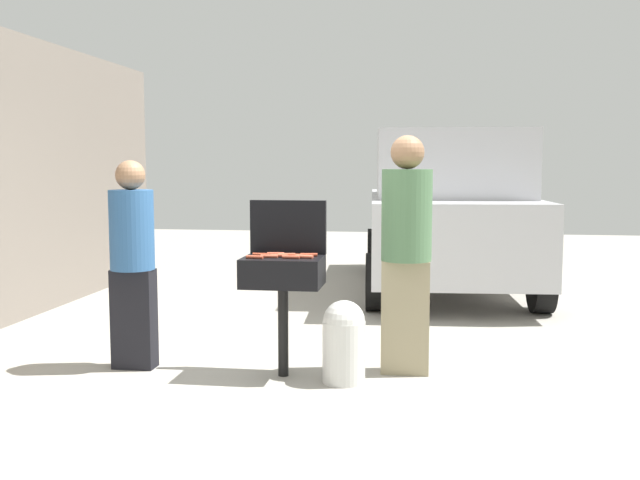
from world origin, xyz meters
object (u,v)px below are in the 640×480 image
Objects in this scene: hot_dog_1 at (261,255)px; hot_dog_10 at (276,254)px; hot_dog_8 at (279,256)px; parked_minivan at (446,210)px; hot_dog_7 at (309,255)px; person_left at (132,256)px; propane_tank at (344,340)px; hot_dog_0 at (291,257)px; person_right at (406,246)px; hot_dog_5 at (305,256)px; bbq_grill at (283,276)px; hot_dog_3 at (304,257)px; hot_dog_6 at (255,257)px; hot_dog_4 at (293,255)px; hot_dog_9 at (269,256)px; hot_dog_2 at (287,255)px.

hot_dog_1 is 0.12m from hot_dog_10.
hot_dog_8 is 0.03× the size of parked_minivan.
hot_dog_10 is (-0.26, 0.01, 0.00)m from hot_dog_7.
propane_tank is at bearing 3.86° from person_left.
hot_dog_0 is 0.28m from hot_dog_1.
person_left is at bearing -11.24° from person_right.
hot_dog_7 is (0.01, 0.10, 0.00)m from hot_dog_5.
hot_dog_3 reaches higher than bbq_grill.
hot_dog_0 is 1.00× the size of hot_dog_5.
hot_dog_3 is at bearing -95.21° from hot_dog_5.
hot_dog_1 is 1.04m from person_left.
propane_tank is (0.50, -0.08, -0.61)m from hot_dog_8.
hot_dog_1 is at bearing 7.79° from person_left.
person_right is at bearing 7.91° from hot_dog_10.
person_right reaches higher than hot_dog_10.
hot_dog_8 is at bearing 32.96° from hot_dog_6.
person_right reaches higher than hot_dog_3.
hot_dog_4 is 1.00× the size of hot_dog_8.
hot_dog_6 and hot_dog_7 have the same top height.
parked_minivan is at bearing 70.57° from hot_dog_6.
hot_dog_1 is at bearing -173.42° from hot_dog_7.
person_left reaches higher than hot_dog_10.
hot_dog_10 is (0.02, 0.15, 0.00)m from hot_dog_9.
hot_dog_1 is 0.13m from hot_dog_9.
hot_dog_7 is at bearing 81.65° from hot_dog_5.
hot_dog_8 is 1.00× the size of hot_dog_10.
hot_dog_8 is at bearing -16.67° from hot_dog_1.
hot_dog_5 is at bearing 31.80° from hot_dog_0.
hot_dog_6 is 4.53m from parked_minivan.
bbq_grill is 7.06× the size of hot_dog_4.
hot_dog_0 is at bearing -24.24° from hot_dog_1.
bbq_grill is at bearing -10.12° from hot_dog_1.
parked_minivan is (2.53, 4.10, 0.13)m from person_left.
hot_dog_8 is 0.08m from hot_dog_9.
hot_dog_5 is (0.35, -0.05, 0.00)m from hot_dog_1.
hot_dog_3 is 0.20m from hot_dog_8.
hot_dog_5 is at bearing 14.77° from hot_dog_6.
person_left reaches higher than hot_dog_7.
hot_dog_0 is 1.00× the size of hot_dog_8.
hot_dog_8 is 0.08× the size of person_left.
hot_dog_5 is 1.00× the size of hot_dog_8.
hot_dog_8 reaches higher than propane_tank.
hot_dog_1 is 0.16m from hot_dog_8.
bbq_grill is 7.06× the size of hot_dog_3.
hot_dog_2 and hot_dog_6 have the same top height.
hot_dog_2 and hot_dog_3 have the same top height.
bbq_grill is at bearing 26.52° from hot_dog_8.
hot_dog_4 is (0.07, 0.02, 0.16)m from bbq_grill.
hot_dog_6 is at bearing -95.23° from hot_dog_1.
hot_dog_9 is at bearing 29.96° from hot_dog_6.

